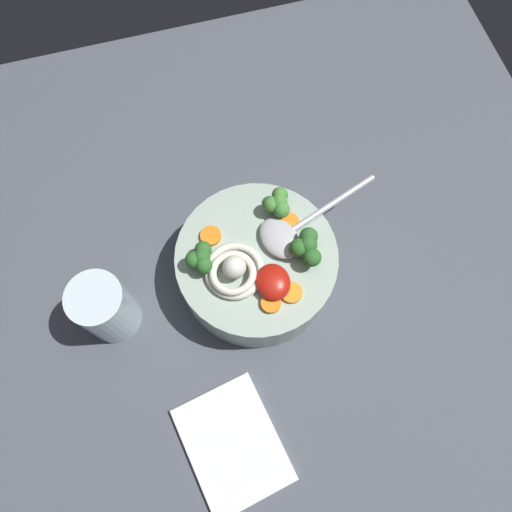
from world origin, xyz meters
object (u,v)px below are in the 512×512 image
soup_bowl (256,265)px  folded_napkin (233,444)px  noodle_pile (234,270)px  soup_spoon (289,232)px  drinking_glass (105,308)px

soup_bowl → folded_napkin: 22.31cm
soup_bowl → noodle_pile: (1.46, -3.15, 4.39)cm
soup_spoon → folded_napkin: bearing=-140.5°
soup_bowl → folded_napkin: size_ratio=1.48×
soup_bowl → noodle_pile: size_ratio=2.50×
soup_bowl → soup_spoon: soup_spoon is taller
noodle_pile → drinking_glass: bearing=-91.8°
folded_napkin → soup_spoon: bearing=148.9°
soup_spoon → folded_napkin: soup_spoon is taller
noodle_pile → folded_napkin: size_ratio=0.59×
noodle_pile → soup_spoon: size_ratio=0.47×
soup_bowl → soup_spoon: bearing=109.4°
soup_bowl → folded_napkin: bearing=-22.8°
soup_spoon → noodle_pile: bearing=-177.8°
noodle_pile → drinking_glass: same height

